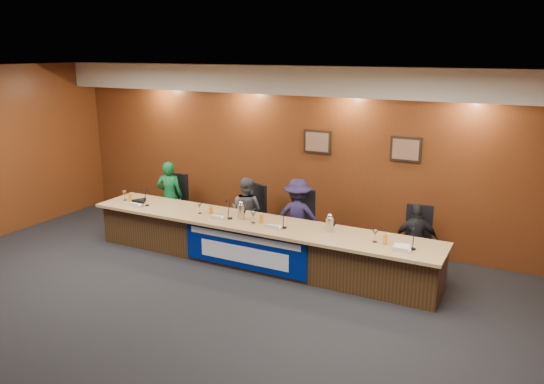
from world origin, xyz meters
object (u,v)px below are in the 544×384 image
Objects in this scene: panelist_c at (298,217)px; speakerphone at (140,201)px; office_chair_c at (300,226)px; carafe_right at (330,225)px; panelist_d at (416,240)px; office_chair_b at (249,217)px; banner at (244,250)px; carafe_mid at (241,212)px; office_chair_a at (173,205)px; panelist_b at (246,211)px; panelist_a at (170,196)px; office_chair_d at (417,245)px; dais_body at (257,243)px.

speakerphone is (-2.84, -0.76, 0.10)m from panelist_c.
office_chair_c is 2.14× the size of carafe_right.
office_chair_b is (-3.06, 0.10, -0.11)m from panelist_d.
banner is 1.38m from office_chair_b.
office_chair_a is at bearing 157.57° from carafe_mid.
panelist_d is 2.45× the size of office_chair_c.
panelist_b is 5.13× the size of carafe_mid.
panelist_a reaches higher than speakerphone.
office_chair_a is (-2.35, 1.24, 0.10)m from banner.
banner is at bearing -44.26° from office_chair_b.
carafe_mid reaches higher than office_chair_b.
panelist_a reaches higher than panelist_d.
office_chair_c is 2.03m from office_chair_d.
carafe_right reaches higher than office_chair_a.
dais_body is 2.56m from panelist_d.
office_chair_a is 1.00× the size of office_chair_b.
panelist_c reaches higher than office_chair_b.
carafe_mid is at bearing -138.09° from office_chair_c.
banner is at bearing -90.00° from dais_body.
office_chair_c is (0.42, 1.24, 0.10)m from banner.
carafe_mid is at bearing 115.74° from panelist_b.
dais_body is 2.49m from office_chair_a.
office_chair_d is at bearing -4.64° from office_chair_a.
panelist_d is (2.45, 0.72, 0.24)m from dais_body.
office_chair_c is (1.03, 0.10, -0.15)m from panelist_b.
office_chair_a is at bearing -15.67° from panelist_c.
panelist_d is 2.83m from carafe_mid.
banner is 4.58× the size of office_chair_c.
panelist_c is 1.14× the size of panelist_d.
office_chair_a is (-2.35, 0.82, 0.13)m from dais_body.
carafe_mid is (-0.68, -0.86, 0.39)m from office_chair_c.
panelist_d is at bearing -12.55° from office_chair_c.
panelist_b is 2.62× the size of office_chair_a.
office_chair_d is at bearing -176.87° from panelist_b.
carafe_right is at bearing -2.86° from office_chair_b.
panelist_a reaches higher than office_chair_a.
office_chair_b is 1.95× the size of carafe_mid.
carafe_right is (0.85, -0.67, 0.19)m from panelist_c.
carafe_right reaches higher than office_chair_b.
panelist_d is 4.93m from speakerphone.
carafe_right is (1.53, 0.09, -0.01)m from carafe_mid.
panelist_b is 0.94× the size of panelist_c.
panelist_a is at bearing 1.26° from panelist_b.
dais_body reaches higher than office_chair_a.
carafe_mid is at bearing -176.80° from carafe_right.
office_chair_a is 2.76m from office_chair_c.
office_chair_d is (2.45, 1.24, 0.10)m from banner.
office_chair_a is at bearing -160.47° from office_chair_b.
panelist_b reaches higher than speakerphone.
panelist_c is (0.42, 1.14, 0.29)m from banner.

